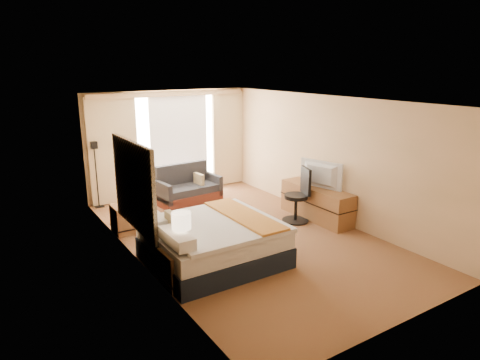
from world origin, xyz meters
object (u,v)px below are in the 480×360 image
nightstand_right (125,219)px  lamp_left (181,222)px  lamp_right (123,183)px  nightstand_left (178,268)px  media_dresser (316,203)px  floor_lamp (95,161)px  desk_chair (299,198)px  loveseat (188,190)px  bed (213,242)px  television (319,175)px

nightstand_right → lamp_left: bearing=-88.7°
lamp_left → lamp_right: lamp_left is taller
nightstand_left → media_dresser: media_dresser is taller
lamp_left → lamp_right: (-0.04, 2.53, -0.01)m
nightstand_right → floor_lamp: (-0.03, 1.85, 0.81)m
desk_chair → nightstand_right: bearing=176.2°
lamp_left → lamp_right: bearing=90.9°
loveseat → media_dresser: bearing=-58.0°
nightstand_left → lamp_left: lamp_left is taller
floor_lamp → lamp_left: bearing=-88.9°
nightstand_right → media_dresser: 3.97m
nightstand_left → desk_chair: 3.47m
nightstand_left → media_dresser: 3.85m
desk_chair → lamp_right: size_ratio=1.96×
bed → television: size_ratio=2.06×
floor_lamp → television: floor_lamp is taller
bed → lamp_right: 2.32m
nightstand_right → lamp_left: (0.06, -2.54, 0.74)m
nightstand_right → nightstand_left: bearing=-90.0°
bed → floor_lamp: floor_lamp is taller
floor_lamp → desk_chair: floor_lamp is taller
loveseat → desk_chair: bearing=-64.1°
media_dresser → loveseat: bearing=126.2°
lamp_left → floor_lamp: bearing=91.1°
bed → lamp_right: bearing=110.8°
floor_lamp → nightstand_right: bearing=-89.1°
nightstand_right → loveseat: loveseat is taller
nightstand_left → desk_chair: bearing=19.1°
media_dresser → loveseat: size_ratio=1.19×
media_dresser → desk_chair: 0.46m
nightstand_left → television: size_ratio=0.55×
bed → nightstand_left: bearing=-153.7°
bed → television: 2.96m
desk_chair → lamp_left: size_ratio=1.93×
floor_lamp → lamp_right: bearing=-88.5°
lamp_left → lamp_right: 2.53m
nightstand_right → lamp_right: 0.73m
loveseat → lamp_right: lamp_right is taller
desk_chair → nightstand_left: bearing=-142.0°
media_dresser → television: size_ratio=1.81×
desk_chair → television: size_ratio=1.16×
television → lamp_left: bearing=90.8°
nightstand_right → desk_chair: desk_chair is taller
nightstand_left → loveseat: size_ratio=0.36×
media_dresser → lamp_left: (-3.64, -1.09, 0.66)m
floor_lamp → desk_chair: bearing=-44.3°
bed → desk_chair: size_ratio=1.78×
nightstand_left → floor_lamp: bearing=90.4°
media_dresser → desk_chair: desk_chair is taller
nightstand_left → television: (3.65, 0.97, 0.71)m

